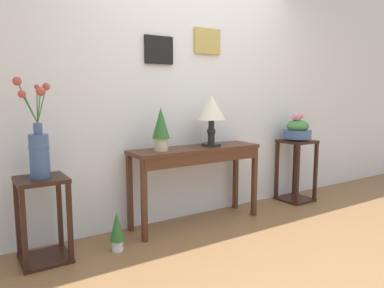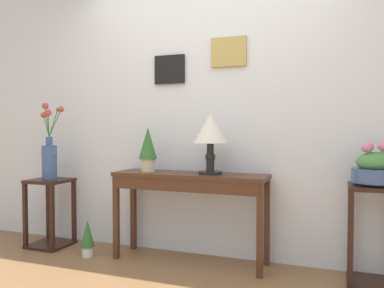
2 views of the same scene
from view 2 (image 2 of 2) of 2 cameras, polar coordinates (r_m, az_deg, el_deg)
back_wall_with_art at (r=3.58m, az=2.90°, el=6.32°), size 9.00×0.13×2.80m
console_table at (r=3.36m, az=-0.48°, el=-6.17°), size 1.33×0.37×0.77m
table_lamp at (r=3.28m, az=2.66°, el=1.73°), size 0.29×0.29×0.51m
potted_plant_on_console at (r=3.49m, az=-6.38°, el=-0.47°), size 0.16×0.16×0.39m
pedestal_stand_left at (r=4.13m, az=-19.81°, el=-9.32°), size 0.36×0.36×0.66m
flower_vase_tall_left at (r=4.06m, az=-19.90°, el=-1.45°), size 0.26×0.19×0.75m
pedestal_stand_right at (r=3.21m, az=24.79°, el=-11.95°), size 0.36×0.36×0.74m
planter_bowl_wide_right at (r=3.13m, az=24.93°, el=-3.18°), size 0.32×0.32×0.32m
potted_plant_floor at (r=3.73m, az=-14.86°, el=-12.84°), size 0.12×0.12×0.33m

